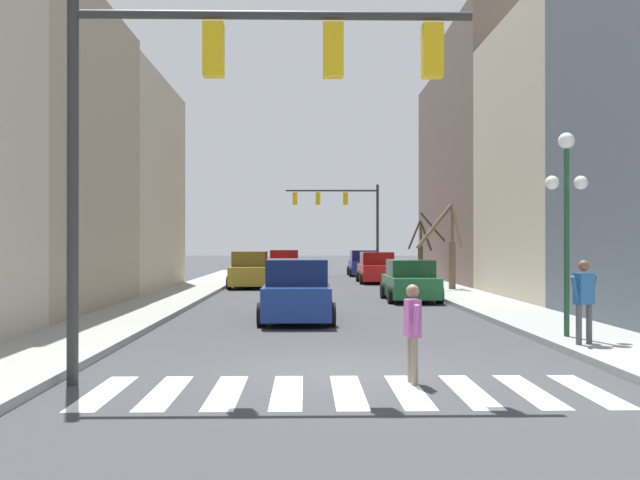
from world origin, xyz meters
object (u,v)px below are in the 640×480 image
(car_at_intersection, at_px, (284,267))
(street_tree_right_near, at_px, (447,245))
(street_lamp_right_corner, at_px, (566,192))
(car_parked_left_mid, at_px, (297,292))
(traffic_signal_near, at_px, (222,92))
(traffic_signal_far, at_px, (343,208))
(pedestrian_on_right_sidewalk, at_px, (413,325))
(car_driving_away_lane, at_px, (250,271))
(pedestrian_crossing_street, at_px, (584,294))
(car_parked_right_near, at_px, (377,269))
(street_tree_left_near, at_px, (423,251))
(car_parked_left_near, at_px, (364,264))
(car_parked_right_mid, at_px, (410,282))

(car_at_intersection, xyz_separation_m, street_tree_right_near, (7.57, -9.86, 1.27))
(street_lamp_right_corner, xyz_separation_m, car_parked_left_mid, (-6.00, 4.73, -2.51))
(traffic_signal_near, bearing_deg, street_tree_right_near, 70.48)
(traffic_signal_far, xyz_separation_m, pedestrian_on_right_sidewalk, (-0.90, -38.72, -3.64))
(street_lamp_right_corner, height_order, car_driving_away_lane, street_lamp_right_corner)
(traffic_signal_far, height_order, street_tree_right_near, traffic_signal_far)
(traffic_signal_near, distance_m, pedestrian_crossing_street, 8.44)
(car_parked_right_near, height_order, street_tree_left_near, street_tree_left_near)
(traffic_signal_near, height_order, car_parked_left_near, traffic_signal_near)
(car_parked_left_near, xyz_separation_m, pedestrian_on_right_sidewalk, (-2.27, -38.66, 0.12))
(traffic_signal_far, bearing_deg, car_parked_right_mid, -86.26)
(traffic_signal_far, distance_m, car_parked_left_mid, 29.67)
(car_parked_left_mid, height_order, street_tree_right_near, street_tree_right_near)
(street_lamp_right_corner, distance_m, pedestrian_on_right_sidewalk, 6.67)
(car_parked_left_near, xyz_separation_m, car_at_intersection, (-5.15, -7.13, 0.04))
(car_parked_right_near, height_order, street_tree_right_near, street_tree_right_near)
(traffic_signal_near, distance_m, traffic_signal_far, 38.87)
(traffic_signal_near, xyz_separation_m, car_at_intersection, (0.10, 31.50, -3.73))
(car_parked_left_mid, bearing_deg, car_parked_left_near, 171.85)
(car_parked_left_near, relative_size, street_tree_right_near, 1.06)
(car_parked_right_near, distance_m, street_tree_left_near, 2.75)
(traffic_signal_far, bearing_deg, traffic_signal_near, -95.73)
(car_parked_right_mid, distance_m, car_driving_away_lane, 11.03)
(car_parked_left_near, distance_m, car_parked_right_near, 8.91)
(traffic_signal_far, xyz_separation_m, car_driving_away_lane, (-5.33, -13.20, -3.73))
(car_driving_away_lane, relative_size, pedestrian_on_right_sidewalk, 3.02)
(traffic_signal_far, distance_m, pedestrian_on_right_sidewalk, 38.90)
(street_lamp_right_corner, bearing_deg, car_driving_away_lane, 112.22)
(car_parked_left_mid, distance_m, street_tree_right_near, 13.98)
(traffic_signal_far, xyz_separation_m, pedestrian_crossing_street, (3.08, -35.32, -3.40))
(car_parked_right_mid, relative_size, street_tree_right_near, 1.12)
(car_parked_left_near, xyz_separation_m, car_driving_away_lane, (-6.70, -13.14, 0.03))
(car_parked_left_mid, bearing_deg, car_at_intersection, -177.50)
(pedestrian_on_right_sidewalk, bearing_deg, pedestrian_crossing_street, -54.28)
(pedestrian_crossing_street, relative_size, pedestrian_on_right_sidewalk, 1.10)
(car_parked_right_mid, xyz_separation_m, car_at_intersection, (-5.21, 14.73, 0.10))
(car_driving_away_lane, height_order, pedestrian_on_right_sidewalk, car_driving_away_lane)
(traffic_signal_far, distance_m, car_parked_right_near, 9.82)
(traffic_signal_far, bearing_deg, car_at_intersection, -117.76)
(car_parked_left_near, xyz_separation_m, car_parked_right_near, (0.01, -8.91, -0.00))
(street_lamp_right_corner, bearing_deg, car_parked_left_near, 93.05)
(street_lamp_right_corner, distance_m, pedestrian_crossing_street, 2.52)
(car_driving_away_lane, height_order, car_parked_right_near, car_driving_away_lane)
(car_at_intersection, bearing_deg, pedestrian_crossing_street, 13.70)
(street_lamp_right_corner, height_order, car_parked_right_mid, street_lamp_right_corner)
(street_tree_right_near, bearing_deg, pedestrian_crossing_street, -92.23)
(car_parked_right_mid, bearing_deg, traffic_signal_far, 3.74)
(street_lamp_right_corner, distance_m, car_parked_right_near, 25.25)
(traffic_signal_far, height_order, car_parked_right_mid, traffic_signal_far)
(car_parked_right_mid, relative_size, car_at_intersection, 1.03)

